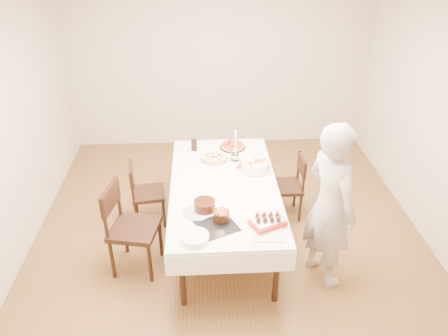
{
  "coord_description": "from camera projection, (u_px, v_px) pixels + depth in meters",
  "views": [
    {
      "loc": [
        -0.28,
        -3.93,
        3.27
      ],
      "look_at": [
        -0.06,
        -0.0,
        0.96
      ],
      "focal_mm": 35.0,
      "sensor_mm": 36.0,
      "label": 1
    }
  ],
  "objects": [
    {
      "name": "pizza_pepperoni",
      "position": [
        233.0,
        146.0,
        5.39
      ],
      "size": [
        0.41,
        0.41,
        0.04
      ],
      "primitive_type": "cylinder",
      "rotation": [
        0.0,
        0.0,
        0.37
      ],
      "color": "red",
      "rests_on": "dining_table"
    },
    {
      "name": "taper_candle",
      "position": [
        235.0,
        145.0,
        5.02
      ],
      "size": [
        0.1,
        0.1,
        0.4
      ],
      "primitive_type": "cylinder",
      "rotation": [
        0.0,
        0.0,
        -0.21
      ],
      "color": "white",
      "rests_on": "dining_table"
    },
    {
      "name": "layer_cake",
      "position": [
        205.0,
        206.0,
        4.24
      ],
      "size": [
        0.28,
        0.28,
        0.11
      ],
      "primitive_type": "cylinder",
      "rotation": [
        0.0,
        0.0,
        -0.05
      ],
      "color": "black",
      "rests_on": "dining_table"
    },
    {
      "name": "chair_left_dessert",
      "position": [
        135.0,
        229.0,
        4.42
      ],
      "size": [
        0.59,
        0.59,
        0.99
      ],
      "primitive_type": null,
      "rotation": [
        0.0,
        0.0,
        2.94
      ],
      "color": "black",
      "rests_on": "floor"
    },
    {
      "name": "pizza_white",
      "position": [
        214.0,
        158.0,
        5.12
      ],
      "size": [
        0.38,
        0.38,
        0.04
      ],
      "primitive_type": "cylinder",
      "rotation": [
        0.0,
        0.0,
        0.17
      ],
      "color": "beige",
      "rests_on": "dining_table"
    },
    {
      "name": "wall_left",
      "position": [
        0.0,
        139.0,
        4.26
      ],
      "size": [
        0.04,
        5.0,
        2.7
      ],
      "primitive_type": "cube",
      "color": "beige",
      "rests_on": "floor"
    },
    {
      "name": "red_placemat",
      "position": [
        251.0,
        165.0,
        5.03
      ],
      "size": [
        0.35,
        0.35,
        0.01
      ],
      "primitive_type": "cube",
      "rotation": [
        0.0,
        0.0,
        -0.38
      ],
      "color": "#B21E1E",
      "rests_on": "dining_table"
    },
    {
      "name": "chair_right_savory",
      "position": [
        286.0,
        187.0,
        5.27
      ],
      "size": [
        0.41,
        0.41,
        0.81
      ],
      "primitive_type": null,
      "rotation": [
        0.0,
        0.0,
        -0.0
      ],
      "color": "black",
      "rests_on": "floor"
    },
    {
      "name": "pasta_bowl",
      "position": [
        255.0,
        165.0,
        4.9
      ],
      "size": [
        0.4,
        0.4,
        0.1
      ],
      "primitive_type": "cylinder",
      "rotation": [
        0.0,
        0.0,
        0.3
      ],
      "color": "white",
      "rests_on": "dining_table"
    },
    {
      "name": "cola_glass",
      "position": [
        194.0,
        145.0,
        5.31
      ],
      "size": [
        0.08,
        0.08,
        0.14
      ],
      "primitive_type": "cylinder",
      "rotation": [
        0.0,
        0.0,
        -0.04
      ],
      "color": "black",
      "rests_on": "dining_table"
    },
    {
      "name": "strawberry_box",
      "position": [
        268.0,
        222.0,
        4.04
      ],
      "size": [
        0.37,
        0.32,
        0.08
      ],
      "primitive_type": null,
      "rotation": [
        0.0,
        0.0,
        0.43
      ],
      "color": "#B11D14",
      "rests_on": "dining_table"
    },
    {
      "name": "cake_board",
      "position": [
        217.0,
        226.0,
        4.05
      ],
      "size": [
        0.45,
        0.45,
        0.01
      ],
      "primitive_type": "cube",
      "rotation": [
        0.0,
        0.0,
        0.43
      ],
      "color": "black",
      "rests_on": "dining_table"
    },
    {
      "name": "shaker_pair",
      "position": [
        232.0,
        158.0,
        5.1
      ],
      "size": [
        0.07,
        0.07,
        0.08
      ],
      "primitive_type": null,
      "rotation": [
        0.0,
        0.0,
        0.11
      ],
      "color": "white",
      "rests_on": "dining_table"
    },
    {
      "name": "chair_left_savory",
      "position": [
        148.0,
        193.0,
        5.15
      ],
      "size": [
        0.46,
        0.46,
        0.8
      ],
      "primitive_type": null,
      "rotation": [
        0.0,
        0.0,
        3.27
      ],
      "color": "black",
      "rests_on": "floor"
    },
    {
      "name": "birthday_cake",
      "position": [
        221.0,
        212.0,
        4.08
      ],
      "size": [
        0.2,
        0.2,
        0.15
      ],
      "primitive_type": "cylinder",
      "rotation": [
        0.0,
        0.0,
        -0.41
      ],
      "color": "#3B1F10",
      "rests_on": "dining_table"
    },
    {
      "name": "person",
      "position": [
        330.0,
        206.0,
        4.13
      ],
      "size": [
        0.64,
        0.74,
        1.73
      ],
      "primitive_type": "imported",
      "rotation": [
        0.0,
        0.0,
        2.0
      ],
      "color": "beige",
      "rests_on": "floor"
    },
    {
      "name": "china_plate",
      "position": [
        198.0,
        212.0,
        4.22
      ],
      "size": [
        0.37,
        0.37,
        0.01
      ],
      "primitive_type": "cylinder",
      "rotation": [
        0.0,
        0.0,
        0.38
      ],
      "color": "white",
      "rests_on": "dining_table"
    },
    {
      "name": "dining_table",
      "position": [
        224.0,
        213.0,
        4.85
      ],
      "size": [
        1.76,
        2.39,
        0.75
      ],
      "primitive_type": "cube",
      "rotation": [
        0.0,
        0.0,
        0.33
      ],
      "color": "white",
      "rests_on": "floor"
    },
    {
      "name": "wall_back",
      "position": [
        219.0,
        61.0,
        6.52
      ],
      "size": [
        4.5,
        0.04,
        2.7
      ],
      "primitive_type": "cube",
      "color": "beige",
      "rests_on": "floor"
    },
    {
      "name": "plate_stack",
      "position": [
        195.0,
        237.0,
        3.87
      ],
      "size": [
        0.31,
        0.31,
        0.05
      ],
      "primitive_type": "cylinder",
      "rotation": [
        0.0,
        0.0,
        0.25
      ],
      "color": "white",
      "rests_on": "dining_table"
    },
    {
      "name": "box_lid",
      "position": [
        268.0,
        236.0,
        3.93
      ],
      "size": [
        0.29,
        0.2,
        0.02
      ],
      "primitive_type": "cube",
      "rotation": [
        0.0,
        0.0,
        -0.03
      ],
      "color": "beige",
      "rests_on": "dining_table"
    },
    {
      "name": "floor",
      "position": [
        229.0,
        239.0,
        5.05
      ],
      "size": [
        5.0,
        5.0,
        0.0
      ],
      "primitive_type": "plane",
      "color": "brown",
      "rests_on": "ground"
    }
  ]
}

